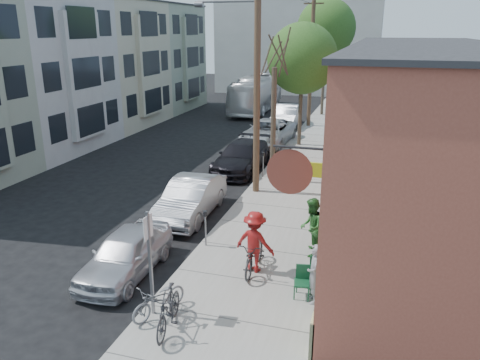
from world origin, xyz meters
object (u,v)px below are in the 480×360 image
(parked_bike_a, at_px, (168,310))
(car_0, at_px, (126,253))
(cyclist, at_px, (255,242))
(parked_bike_b, at_px, (159,299))
(tree_leafy_mid, at_px, (302,59))
(parking_meter_near, at_px, (205,222))
(car_1, at_px, (191,198))
(patio_chair_b, at_px, (303,283))
(car_3, at_px, (268,133))
(utility_pole_near, at_px, (256,71))
(patron_green, at_px, (311,227))
(patio_chair_a, at_px, (316,273))
(bus, at_px, (257,94))
(sign_post, at_px, (150,254))
(car_4, at_px, (286,116))
(patron_grey, at_px, (315,274))
(parking_meter_far, at_px, (263,160))
(tree_bare, at_px, (273,126))
(tree_leafy_far, at_px, (326,28))
(car_2, at_px, (241,157))

(parked_bike_a, relative_size, car_0, 0.44)
(cyclist, bearing_deg, parked_bike_b, 71.20)
(tree_leafy_mid, distance_m, parked_bike_a, 20.28)
(parking_meter_near, xyz_separation_m, car_1, (-1.59, 2.58, -0.22))
(patio_chair_b, height_order, car_0, car_0)
(car_3, bearing_deg, parked_bike_b, -82.38)
(utility_pole_near, relative_size, patio_chair_b, 11.36)
(parking_meter_near, xyz_separation_m, patron_green, (3.46, 0.36, 0.12))
(tree_leafy_mid, xyz_separation_m, car_3, (-2.00, -0.06, -4.60))
(patio_chair_a, bearing_deg, bus, 85.84)
(tree_leafy_mid, xyz_separation_m, bus, (-6.00, 12.38, -3.86))
(parked_bike_a, height_order, car_3, car_3)
(sign_post, height_order, car_1, sign_post)
(sign_post, distance_m, car_4, 25.09)
(patron_grey, height_order, car_0, patron_grey)
(utility_pole_near, distance_m, parked_bike_b, 11.03)
(parking_meter_far, relative_size, car_4, 0.25)
(parking_meter_far, xyz_separation_m, patio_chair_b, (3.63, -10.22, -0.39))
(parking_meter_near, bearing_deg, parking_meter_far, 90.00)
(tree_bare, bearing_deg, parked_bike_b, -91.31)
(parking_meter_far, xyz_separation_m, tree_bare, (0.55, -0.39, 1.82))
(tree_bare, xyz_separation_m, patron_grey, (3.40, -9.95, -1.82))
(patron_grey, relative_size, car_1, 0.36)
(patio_chair_b, bearing_deg, tree_leafy_far, 86.06)
(patron_grey, bearing_deg, tree_leafy_far, 178.12)
(patio_chair_a, distance_m, patron_grey, 0.85)
(tree_leafy_far, distance_m, patron_green, 26.91)
(utility_pole_near, distance_m, parked_bike_a, 11.46)
(sign_post, distance_m, car_3, 19.25)
(parked_bike_b, bearing_deg, cyclist, 83.82)
(cyclist, bearing_deg, parked_bike_a, 81.93)
(sign_post, bearing_deg, car_0, 134.61)
(patio_chair_a, height_order, car_0, car_0)
(parked_bike_a, bearing_deg, sign_post, 135.69)
(car_0, bearing_deg, parking_meter_near, 51.59)
(parked_bike_a, bearing_deg, car_2, 91.67)
(bus, bearing_deg, tree_bare, -75.07)
(patio_chair_a, bearing_deg, cyclist, 145.29)
(parking_meter_near, relative_size, patio_chair_b, 1.41)
(car_3, bearing_deg, tree_leafy_far, 82.47)
(sign_post, xyz_separation_m, car_3, (-1.55, 19.16, -1.04))
(car_2, bearing_deg, cyclist, -70.13)
(car_1, xyz_separation_m, car_3, (0.14, 12.51, 0.03))
(parked_bike_a, bearing_deg, parking_meter_near, 92.04)
(parking_meter_far, relative_size, patio_chair_b, 1.41)
(tree_leafy_far, xyz_separation_m, car_0, (-2.26, -28.68, -6.42))
(parked_bike_b, xyz_separation_m, car_3, (-1.73, 19.17, 0.21))
(parking_meter_near, relative_size, bus, 0.11)
(parking_meter_near, relative_size, cyclist, 0.66)
(sign_post, height_order, tree_bare, tree_bare)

